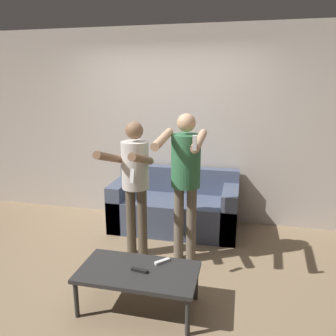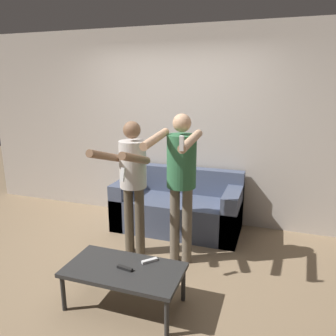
% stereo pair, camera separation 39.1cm
% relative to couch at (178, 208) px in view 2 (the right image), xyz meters
% --- Properties ---
extents(ground_plane, '(14.00, 14.00, 0.00)m').
position_rel_couch_xyz_m(ground_plane, '(-0.17, -1.19, -0.29)').
color(ground_plane, '#937A5B').
extents(wall_back, '(6.40, 0.06, 2.70)m').
position_rel_couch_xyz_m(wall_back, '(-0.17, 0.42, 1.06)').
color(wall_back, beige).
rests_on(wall_back, ground_plane).
extents(couch, '(1.68, 0.77, 0.81)m').
position_rel_couch_xyz_m(couch, '(0.00, 0.00, 0.00)').
color(couch, '#4C5670').
rests_on(couch, ground_plane).
extents(person_standing_left, '(0.42, 0.77, 1.56)m').
position_rel_couch_xyz_m(person_standing_left, '(-0.28, -0.84, 0.68)').
color(person_standing_left, brown).
rests_on(person_standing_left, ground_plane).
extents(person_standing_right, '(0.43, 0.77, 1.66)m').
position_rel_couch_xyz_m(person_standing_right, '(0.28, -0.83, 0.76)').
color(person_standing_right, '#6B6051').
rests_on(person_standing_right, ground_plane).
extents(coffee_table, '(1.04, 0.55, 0.37)m').
position_rel_couch_xyz_m(coffee_table, '(0.03, -1.71, 0.05)').
color(coffee_table, '#2D2D2D').
rests_on(coffee_table, ground_plane).
extents(remote_near, '(0.15, 0.06, 0.02)m').
position_rel_couch_xyz_m(remote_near, '(0.04, -1.72, 0.10)').
color(remote_near, black).
rests_on(remote_near, coffee_table).
extents(remote_far, '(0.13, 0.13, 0.02)m').
position_rel_couch_xyz_m(remote_far, '(0.20, -1.54, 0.10)').
color(remote_far, white).
rests_on(remote_far, coffee_table).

